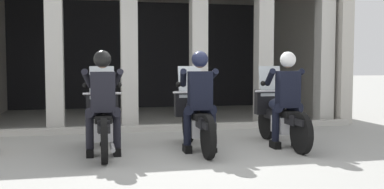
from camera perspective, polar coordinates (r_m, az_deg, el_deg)
name	(u,v)px	position (r m, az deg, el deg)	size (l,w,h in m)	color
ground_plane	(168,126)	(10.00, -3.12, -4.02)	(80.00, 80.00, 0.00)	#999993
station_building	(150,35)	(12.23, -5.48, 7.63)	(8.73, 5.24, 3.51)	black
kerb_strip	(168,128)	(9.25, -3.07, -4.29)	(8.23, 0.24, 0.12)	#B7B5AD
motorcycle_left	(103,121)	(7.04, -11.41, -3.32)	(0.62, 2.04, 1.35)	black
police_officer_left	(103,94)	(6.72, -11.42, 0.09)	(0.63, 0.61, 1.58)	black
motorcycle_center	(196,118)	(7.22, 0.47, -3.07)	(0.62, 2.04, 1.35)	black
police_officer_center	(200,92)	(6.90, 0.99, 0.26)	(0.63, 0.61, 1.58)	black
motorcycle_right	(280,116)	(7.71, 11.24, -2.70)	(0.62, 2.04, 1.35)	black
police_officer_right	(287,91)	(7.42, 12.15, 0.43)	(0.63, 0.61, 1.58)	black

